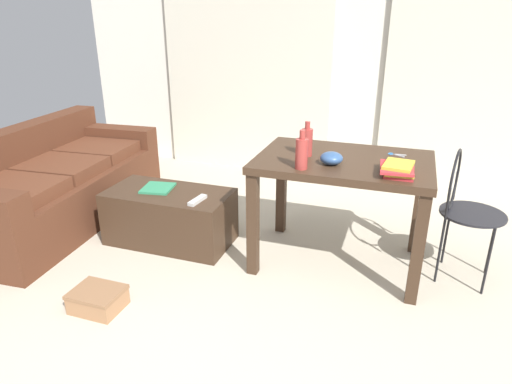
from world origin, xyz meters
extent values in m
plane|color=#B2A893|center=(0.00, 1.23, 0.00)|extent=(7.84, 7.84, 0.00)
cube|color=silver|center=(0.00, 3.27, 1.28)|extent=(6.12, 0.10, 2.57)
cube|color=beige|center=(-1.17, 3.18, 1.08)|extent=(1.84, 0.03, 2.16)
cube|color=beige|center=(1.17, 3.18, 1.08)|extent=(1.84, 0.03, 2.16)
cube|color=#4C2819|center=(-2.19, 1.37, 0.21)|extent=(1.01, 2.02, 0.42)
cube|color=#4C2819|center=(-2.52, 1.35, 0.60)|extent=(0.34, 1.97, 0.36)
cube|color=#4C2819|center=(-2.25, 2.25, 0.51)|extent=(0.88, 0.26, 0.18)
cube|color=#552D1C|center=(-2.18, 1.90, 0.47)|extent=(0.67, 0.54, 0.10)
cube|color=#552D1C|center=(-2.14, 1.38, 0.47)|extent=(0.67, 0.54, 0.10)
cube|color=#552D1C|center=(-2.10, 0.86, 0.47)|extent=(0.67, 0.54, 0.10)
cube|color=#382619|center=(-1.11, 1.32, 0.21)|extent=(0.94, 0.48, 0.41)
cube|color=#382619|center=(0.16, 1.44, 0.74)|extent=(1.13, 0.78, 0.05)
cube|color=#382619|center=(-0.36, 1.10, 0.36)|extent=(0.07, 0.07, 0.72)
cube|color=#382619|center=(0.68, 1.10, 0.36)|extent=(0.07, 0.07, 0.72)
cube|color=#382619|center=(-0.36, 1.78, 0.36)|extent=(0.07, 0.07, 0.72)
cube|color=#382619|center=(0.68, 1.78, 0.36)|extent=(0.07, 0.07, 0.72)
cylinder|color=black|center=(0.99, 1.50, 0.47)|extent=(0.40, 0.40, 0.02)
cylinder|color=black|center=(1.10, 1.34, 0.23)|extent=(0.02, 0.02, 0.46)
cylinder|color=black|center=(1.15, 1.61, 0.23)|extent=(0.02, 0.02, 0.46)
cylinder|color=black|center=(0.82, 1.39, 0.23)|extent=(0.02, 0.02, 0.46)
cylinder|color=black|center=(0.88, 1.66, 0.23)|extent=(0.02, 0.02, 0.46)
torus|color=black|center=(0.85, 1.52, 0.68)|extent=(0.09, 0.39, 0.40)
cylinder|color=black|center=(0.82, 1.36, 0.58)|extent=(0.02, 0.02, 0.20)
cylinder|color=black|center=(0.88, 1.69, 0.58)|extent=(0.02, 0.02, 0.20)
cylinder|color=#99332D|center=(-0.09, 1.42, 0.86)|extent=(0.07, 0.07, 0.18)
cylinder|color=#99332D|center=(-0.09, 1.42, 0.98)|extent=(0.03, 0.03, 0.05)
cylinder|color=#99332D|center=(-0.06, 1.15, 0.86)|extent=(0.08, 0.08, 0.19)
cylinder|color=#99332D|center=(-0.06, 1.15, 0.98)|extent=(0.03, 0.03, 0.05)
ellipsoid|color=#2D4C7A|center=(0.10, 1.29, 0.81)|extent=(0.14, 0.14, 0.08)
cube|color=red|center=(0.52, 1.24, 0.78)|extent=(0.17, 0.25, 0.02)
cube|color=gold|center=(0.51, 1.23, 0.80)|extent=(0.18, 0.24, 0.01)
cube|color=red|center=(0.50, 1.23, 0.81)|extent=(0.20, 0.27, 0.02)
cube|color=gold|center=(0.51, 1.23, 0.83)|extent=(0.18, 0.23, 0.02)
cube|color=#9EA0A5|center=(0.50, 1.64, 0.77)|extent=(0.08, 0.01, 0.00)
torus|color=#3372B2|center=(0.44, 1.64, 0.77)|extent=(0.03, 0.03, 0.00)
cube|color=#9EA0A5|center=(0.50, 1.61, 0.77)|extent=(0.08, 0.05, 0.00)
torus|color=#3372B2|center=(0.44, 1.65, 0.77)|extent=(0.03, 0.03, 0.00)
cube|color=#B7B7B2|center=(-0.82, 1.22, 0.42)|extent=(0.07, 0.19, 0.02)
cube|color=#2D7F56|center=(-1.21, 1.35, 0.42)|extent=(0.25, 0.27, 0.02)
cube|color=#996B47|center=(-1.10, 0.41, 0.05)|extent=(0.29, 0.23, 0.10)
cube|color=brown|center=(-1.10, 0.41, 0.12)|extent=(0.30, 0.24, 0.02)
camera|label=1|loc=(0.53, -1.40, 1.66)|focal=31.46mm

